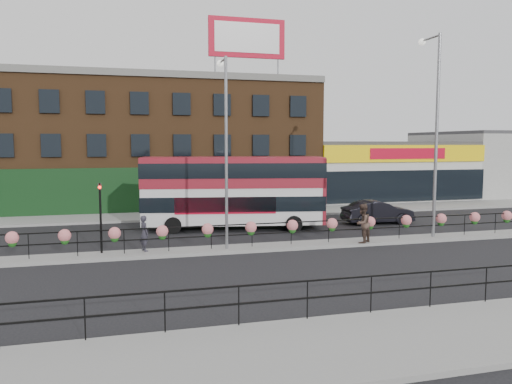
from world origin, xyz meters
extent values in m
plane|color=black|center=(0.00, 0.00, 0.00)|extent=(120.00, 120.00, 0.00)
cube|color=gray|center=(0.00, -12.00, 0.07)|extent=(60.00, 4.00, 0.15)
cube|color=gray|center=(0.00, 12.00, 0.07)|extent=(60.00, 4.00, 0.15)
cube|color=gray|center=(0.00, 0.00, 0.07)|extent=(60.00, 1.60, 0.15)
cube|color=gold|center=(0.00, -9.70, 0.01)|extent=(60.00, 0.10, 0.01)
cube|color=gold|center=(0.00, -9.88, 0.01)|extent=(60.00, 0.10, 0.01)
cube|color=brown|center=(-4.00, 20.00, 5.00)|extent=(25.00, 12.00, 10.00)
cube|color=#3F3F42|center=(-4.00, 20.00, 10.15)|extent=(25.00, 12.00, 0.30)
cube|color=black|center=(-4.00, 13.92, 1.70)|extent=(25.00, 0.25, 3.40)
cube|color=silver|center=(16.00, 20.00, 2.50)|extent=(15.00, 12.00, 5.00)
cube|color=#3F3F42|center=(16.00, 20.00, 5.15)|extent=(15.00, 12.00, 0.30)
cube|color=yellow|center=(16.00, 13.92, 4.30)|extent=(15.00, 0.25, 1.40)
cube|color=#B60720|center=(16.00, 13.80, 4.30)|extent=(7.00, 0.10, 0.90)
cube|color=black|center=(16.00, 13.92, 1.60)|extent=(15.00, 0.25, 2.60)
cube|color=#A6A6A1|center=(30.75, 20.00, 3.00)|extent=(14.50, 12.00, 6.00)
cube|color=#3F3F42|center=(30.75, 20.00, 6.15)|extent=(14.50, 12.00, 0.30)
cube|color=#B60720|center=(2.50, 15.00, 13.20)|extent=(6.00, 0.25, 3.00)
cube|color=silver|center=(2.50, 14.86, 13.20)|extent=(5.10, 0.04, 2.25)
cylinder|color=gray|center=(0.00, 15.00, 11.00)|extent=(0.12, 0.12, 1.40)
cylinder|color=gray|center=(5.00, 15.00, 11.00)|extent=(0.12, 0.12, 1.40)
cube|color=black|center=(0.00, 0.00, 1.25)|extent=(30.00, 0.05, 0.05)
cube|color=black|center=(0.00, 0.00, 0.76)|extent=(30.00, 0.05, 0.05)
cylinder|color=black|center=(-11.00, 0.00, 0.70)|extent=(0.04, 0.04, 1.10)
cylinder|color=black|center=(-9.00, 0.00, 0.70)|extent=(0.04, 0.04, 1.10)
cylinder|color=black|center=(-7.00, 0.00, 0.70)|extent=(0.04, 0.04, 1.10)
cylinder|color=black|center=(-5.00, 0.00, 0.70)|extent=(0.04, 0.04, 1.10)
cylinder|color=black|center=(-3.00, 0.00, 0.70)|extent=(0.04, 0.04, 1.10)
cylinder|color=black|center=(-1.00, 0.00, 0.70)|extent=(0.04, 0.04, 1.10)
cylinder|color=black|center=(1.00, 0.00, 0.70)|extent=(0.04, 0.04, 1.10)
cylinder|color=black|center=(3.00, 0.00, 0.70)|extent=(0.04, 0.04, 1.10)
cylinder|color=black|center=(5.00, 0.00, 0.70)|extent=(0.04, 0.04, 1.10)
cylinder|color=black|center=(7.00, 0.00, 0.70)|extent=(0.04, 0.04, 1.10)
cylinder|color=black|center=(9.00, 0.00, 0.70)|extent=(0.04, 0.04, 1.10)
cylinder|color=black|center=(11.00, 0.00, 0.70)|extent=(0.04, 0.04, 1.10)
cylinder|color=black|center=(13.00, 0.00, 0.70)|extent=(0.04, 0.04, 1.10)
sphere|color=#DC7478|center=(-11.63, 0.00, 1.10)|extent=(0.56, 0.56, 0.56)
sphere|color=#1C5617|center=(-11.63, 0.00, 0.87)|extent=(0.36, 0.36, 0.36)
sphere|color=#DC7478|center=(-9.52, 0.00, 1.10)|extent=(0.56, 0.56, 0.56)
sphere|color=#1C5617|center=(-9.52, 0.00, 0.87)|extent=(0.36, 0.36, 0.36)
sphere|color=#DC7478|center=(-7.40, 0.00, 1.10)|extent=(0.56, 0.56, 0.56)
sphere|color=#1C5617|center=(-7.40, 0.00, 0.87)|extent=(0.36, 0.36, 0.36)
sphere|color=#DC7478|center=(-5.29, 0.00, 1.10)|extent=(0.56, 0.56, 0.56)
sphere|color=#1C5617|center=(-5.29, 0.00, 0.87)|extent=(0.36, 0.36, 0.36)
sphere|color=#DC7478|center=(-3.17, 0.00, 1.10)|extent=(0.56, 0.56, 0.56)
sphere|color=#1C5617|center=(-3.17, 0.00, 0.87)|extent=(0.36, 0.36, 0.36)
sphere|color=#DC7478|center=(-1.06, 0.00, 1.10)|extent=(0.56, 0.56, 0.56)
sphere|color=#1C5617|center=(-1.06, 0.00, 0.87)|extent=(0.36, 0.36, 0.36)
sphere|color=#DC7478|center=(1.06, 0.00, 1.10)|extent=(0.56, 0.56, 0.56)
sphere|color=#1C5617|center=(1.06, 0.00, 0.87)|extent=(0.36, 0.36, 0.36)
sphere|color=#DC7478|center=(3.17, 0.00, 1.10)|extent=(0.56, 0.56, 0.56)
sphere|color=#1C5617|center=(3.17, 0.00, 0.87)|extent=(0.36, 0.36, 0.36)
sphere|color=#DC7478|center=(5.29, 0.00, 1.10)|extent=(0.56, 0.56, 0.56)
sphere|color=#1C5617|center=(5.29, 0.00, 0.87)|extent=(0.36, 0.36, 0.36)
sphere|color=#DC7478|center=(7.40, 0.00, 1.10)|extent=(0.56, 0.56, 0.56)
sphere|color=#1C5617|center=(7.40, 0.00, 0.87)|extent=(0.36, 0.36, 0.36)
sphere|color=#DC7478|center=(9.52, 0.00, 1.10)|extent=(0.56, 0.56, 0.56)
sphere|color=#1C5617|center=(9.52, 0.00, 0.87)|extent=(0.36, 0.36, 0.36)
sphere|color=#DC7478|center=(11.63, 0.00, 1.10)|extent=(0.56, 0.56, 0.56)
sphere|color=#1C5617|center=(11.63, 0.00, 0.87)|extent=(0.36, 0.36, 0.36)
sphere|color=#DC7478|center=(13.75, 0.00, 1.10)|extent=(0.56, 0.56, 0.56)
sphere|color=#1C5617|center=(13.75, 0.00, 0.87)|extent=(0.36, 0.36, 0.36)
cube|color=black|center=(-2.00, -10.10, 1.25)|extent=(20.00, 0.05, 0.05)
cube|color=black|center=(-2.00, -10.10, 0.76)|extent=(20.00, 0.05, 0.05)
cylinder|color=black|center=(-8.00, -10.10, 0.70)|extent=(0.04, 0.04, 1.10)
cylinder|color=black|center=(-6.00, -10.10, 0.70)|extent=(0.04, 0.04, 1.10)
cylinder|color=black|center=(-4.00, -10.10, 0.70)|extent=(0.04, 0.04, 1.10)
cylinder|color=black|center=(-2.00, -10.10, 0.70)|extent=(0.04, 0.04, 1.10)
cylinder|color=black|center=(0.00, -10.10, 0.70)|extent=(0.04, 0.04, 1.10)
cylinder|color=black|center=(2.00, -10.10, 0.70)|extent=(0.04, 0.04, 1.10)
cylinder|color=black|center=(4.00, -10.10, 0.70)|extent=(0.04, 0.04, 1.10)
cube|color=silver|center=(-0.65, 5.82, 2.32)|extent=(10.88, 4.28, 3.86)
cube|color=maroon|center=(-0.65, 5.82, 3.43)|extent=(10.95, 4.35, 1.74)
cube|color=black|center=(-0.65, 5.82, 1.64)|extent=(10.97, 4.38, 0.87)
cube|color=black|center=(-0.65, 5.82, 3.57)|extent=(11.00, 4.40, 0.87)
cube|color=maroon|center=(-0.65, 5.82, 4.28)|extent=(10.88, 4.28, 0.12)
cube|color=maroon|center=(4.52, 4.87, 2.32)|extent=(0.64, 2.47, 3.86)
cube|color=#B60720|center=(-1.35, 4.70, 1.59)|extent=(5.71, 1.08, 0.97)
cylinder|color=black|center=(-4.29, 5.26, 0.48)|extent=(1.00, 0.46, 0.97)
cylinder|color=black|center=(-3.85, 7.63, 0.48)|extent=(1.00, 0.46, 0.97)
cylinder|color=black|center=(2.55, 4.01, 0.48)|extent=(1.00, 0.46, 0.97)
cylinder|color=black|center=(2.99, 6.38, 0.48)|extent=(1.00, 0.46, 0.97)
imported|color=black|center=(8.75, 5.51, 0.74)|extent=(1.90, 4.63, 1.49)
imported|color=#2E2C37|center=(-6.08, 0.31, 0.98)|extent=(0.86, 0.79, 1.67)
imported|color=#4B382E|center=(4.58, -0.55, 1.14)|extent=(1.65, 1.63, 1.97)
cylinder|color=gray|center=(-2.28, -0.13, 4.64)|extent=(0.14, 0.14, 8.98)
cylinder|color=gray|center=(-2.28, 0.54, 9.04)|extent=(0.09, 1.35, 0.09)
sphere|color=silver|center=(-2.28, 1.21, 8.99)|extent=(0.32, 0.32, 0.32)
cylinder|color=gray|center=(9.06, 0.01, 5.49)|extent=(0.17, 0.17, 10.68)
cylinder|color=gray|center=(9.06, 0.81, 10.72)|extent=(0.11, 1.60, 0.11)
sphere|color=silver|center=(9.06, 1.61, 10.67)|extent=(0.38, 0.38, 0.38)
cylinder|color=black|center=(-8.00, 0.40, 1.75)|extent=(0.10, 0.10, 3.20)
imported|color=black|center=(-8.00, 0.40, 3.35)|extent=(0.15, 0.18, 0.90)
sphere|color=#FF190C|center=(-8.00, 0.28, 3.17)|extent=(0.14, 0.14, 0.14)
camera|label=1|loc=(-6.98, -23.05, 5.12)|focal=35.00mm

